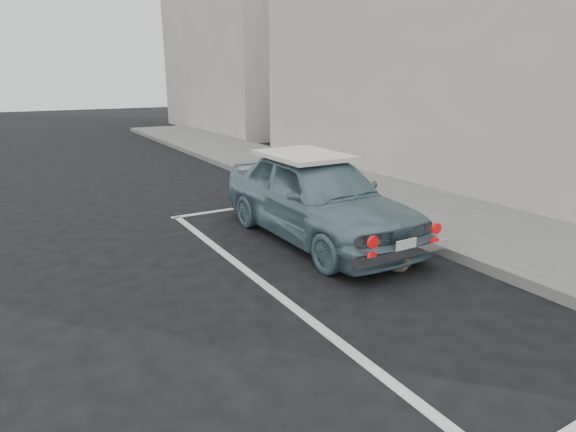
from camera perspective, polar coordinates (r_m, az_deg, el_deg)
name	(u,v)px	position (r m, az deg, el deg)	size (l,w,h in m)	color
ground	(524,390)	(4.73, 26.16, -17.99)	(80.00, 80.00, 0.00)	black
sidewalk	(536,246)	(8.15, 27.30, -3.20)	(2.80, 40.00, 0.15)	#62635E
shop_building	(563,26)	(11.52, 29.82, 18.97)	(3.50, 18.00, 7.00)	#BCB4A5
building_far	(231,44)	(24.13, -6.72, 19.61)	(3.50, 10.00, 8.00)	#B0A99F
pline_front	(245,207)	(9.71, -5.17, 1.06)	(3.00, 0.12, 0.01)	silver
pline_side	(264,284)	(6.15, -2.92, -8.05)	(0.12, 7.00, 0.01)	silver
retro_coupe	(317,196)	(7.67, 3.44, 2.35)	(1.65, 4.06, 1.38)	slate
cat	(398,263)	(6.65, 12.89, -5.49)	(0.28, 0.49, 0.26)	#6A5D51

